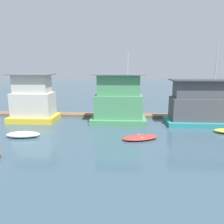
# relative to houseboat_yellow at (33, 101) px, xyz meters

# --- Properties ---
(ground_plane) EXTENTS (200.00, 200.00, 0.00)m
(ground_plane) POSITION_rel_houseboat_yellow_xyz_m (9.46, 0.09, -2.44)
(ground_plane) COLOR #385160
(dock_walkway) EXTENTS (33.80, 1.84, 0.30)m
(dock_walkway) POSITION_rel_houseboat_yellow_xyz_m (9.46, 3.19, -2.29)
(dock_walkway) COLOR brown
(dock_walkway) RESTS_ON ground_plane
(houseboat_yellow) EXTENTS (5.47, 3.73, 5.62)m
(houseboat_yellow) POSITION_rel_houseboat_yellow_xyz_m (0.00, 0.00, 0.00)
(houseboat_yellow) COLOR gold
(houseboat_yellow) RESTS_ON ground_plane
(houseboat_green) EXTENTS (6.30, 3.42, 8.09)m
(houseboat_green) POSITION_rel_houseboat_yellow_xyz_m (10.16, -0.37, -0.02)
(houseboat_green) COLOR #4C9360
(houseboat_green) RESTS_ON ground_plane
(houseboat_teal) EXTENTS (7.34, 3.93, 8.97)m
(houseboat_teal) POSITION_rel_houseboat_yellow_xyz_m (19.31, -0.26, -0.20)
(houseboat_teal) COLOR teal
(houseboat_teal) RESTS_ON ground_plane
(dinghy_white) EXTENTS (3.17, 1.54, 0.54)m
(dinghy_white) POSITION_rel_houseboat_yellow_xyz_m (1.53, -6.26, -2.17)
(dinghy_white) COLOR white
(dinghy_white) RESTS_ON ground_plane
(dinghy_red) EXTENTS (3.58, 2.41, 0.35)m
(dinghy_red) POSITION_rel_houseboat_yellow_xyz_m (12.32, -6.18, -2.26)
(dinghy_red) COLOR red
(dinghy_red) RESTS_ON ground_plane
(mooring_post_far_left) EXTENTS (0.25, 0.25, 2.06)m
(mooring_post_far_left) POSITION_rel_houseboat_yellow_xyz_m (-2.60, 2.02, -1.41)
(mooring_post_far_left) COLOR brown
(mooring_post_far_left) RESTS_ON ground_plane
(mooring_post_near_right) EXTENTS (0.31, 0.31, 1.59)m
(mooring_post_near_right) POSITION_rel_houseboat_yellow_xyz_m (12.05, 2.02, -1.64)
(mooring_post_near_right) COLOR brown
(mooring_post_near_right) RESTS_ON ground_plane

